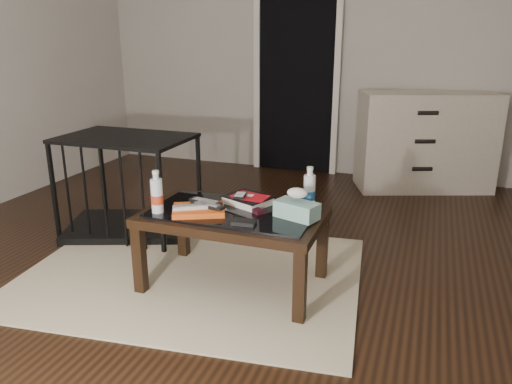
{
  "coord_description": "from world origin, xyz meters",
  "views": [
    {
      "loc": [
        0.95,
        -2.59,
        1.4
      ],
      "look_at": [
        0.06,
        -0.06,
        0.55
      ],
      "focal_mm": 35.0,
      "sensor_mm": 36.0,
      "label": 1
    }
  ],
  "objects_px": {
    "coffee_table": "(233,221)",
    "tissue_box": "(297,210)",
    "dresser": "(425,141)",
    "textbook": "(248,200)",
    "water_bottle_left": "(157,192)",
    "water_bottle_right": "(309,187)",
    "pet_crate": "(130,201)"
  },
  "relations": [
    {
      "from": "coffee_table",
      "to": "tissue_box",
      "type": "bearing_deg",
      "value": 1.1
    },
    {
      "from": "dresser",
      "to": "tissue_box",
      "type": "distance_m",
      "value": 2.46
    },
    {
      "from": "textbook",
      "to": "water_bottle_left",
      "type": "height_order",
      "value": "water_bottle_left"
    },
    {
      "from": "dresser",
      "to": "water_bottle_right",
      "type": "height_order",
      "value": "dresser"
    },
    {
      "from": "pet_crate",
      "to": "water_bottle_right",
      "type": "distance_m",
      "value": 1.5
    },
    {
      "from": "dresser",
      "to": "water_bottle_right",
      "type": "bearing_deg",
      "value": -124.4
    },
    {
      "from": "tissue_box",
      "to": "pet_crate",
      "type": "bearing_deg",
      "value": 177.82
    },
    {
      "from": "textbook",
      "to": "pet_crate",
      "type": "bearing_deg",
      "value": -177.11
    },
    {
      "from": "coffee_table",
      "to": "water_bottle_right",
      "type": "distance_m",
      "value": 0.47
    },
    {
      "from": "dresser",
      "to": "textbook",
      "type": "xyz_separation_m",
      "value": [
        -0.92,
        -2.26,
        0.03
      ]
    },
    {
      "from": "dresser",
      "to": "water_bottle_right",
      "type": "xyz_separation_m",
      "value": [
        -0.57,
        -2.2,
        0.13
      ]
    },
    {
      "from": "dresser",
      "to": "water_bottle_left",
      "type": "bearing_deg",
      "value": -137.51
    },
    {
      "from": "textbook",
      "to": "water_bottle_right",
      "type": "xyz_separation_m",
      "value": [
        0.35,
        0.06,
        0.1
      ]
    },
    {
      "from": "dresser",
      "to": "textbook",
      "type": "relative_size",
      "value": 5.19
    },
    {
      "from": "coffee_table",
      "to": "tissue_box",
      "type": "distance_m",
      "value": 0.38
    },
    {
      "from": "coffee_table",
      "to": "water_bottle_left",
      "type": "bearing_deg",
      "value": -156.82
    },
    {
      "from": "textbook",
      "to": "water_bottle_left",
      "type": "bearing_deg",
      "value": -121.51
    },
    {
      "from": "coffee_table",
      "to": "tissue_box",
      "type": "xyz_separation_m",
      "value": [
        0.36,
        0.01,
        0.11
      ]
    },
    {
      "from": "textbook",
      "to": "tissue_box",
      "type": "xyz_separation_m",
      "value": [
        0.33,
        -0.13,
        0.02
      ]
    },
    {
      "from": "water_bottle_left",
      "to": "water_bottle_right",
      "type": "relative_size",
      "value": 1.0
    },
    {
      "from": "pet_crate",
      "to": "water_bottle_right",
      "type": "bearing_deg",
      "value": -33.66
    },
    {
      "from": "textbook",
      "to": "water_bottle_left",
      "type": "distance_m",
      "value": 0.52
    },
    {
      "from": "pet_crate",
      "to": "water_bottle_right",
      "type": "xyz_separation_m",
      "value": [
        1.42,
        -0.34,
        0.35
      ]
    },
    {
      "from": "dresser",
      "to": "coffee_table",
      "type": "bearing_deg",
      "value": -131.67
    },
    {
      "from": "dresser",
      "to": "tissue_box",
      "type": "relative_size",
      "value": 5.65
    },
    {
      "from": "coffee_table",
      "to": "textbook",
      "type": "relative_size",
      "value": 4.0
    },
    {
      "from": "water_bottle_right",
      "to": "dresser",
      "type": "bearing_deg",
      "value": 75.51
    },
    {
      "from": "water_bottle_right",
      "to": "water_bottle_left",
      "type": "bearing_deg",
      "value": -155.14
    },
    {
      "from": "coffee_table",
      "to": "textbook",
      "type": "distance_m",
      "value": 0.17
    },
    {
      "from": "pet_crate",
      "to": "tissue_box",
      "type": "relative_size",
      "value": 4.58
    },
    {
      "from": "textbook",
      "to": "water_bottle_right",
      "type": "relative_size",
      "value": 1.05
    },
    {
      "from": "dresser",
      "to": "water_bottle_right",
      "type": "relative_size",
      "value": 5.46
    }
  ]
}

